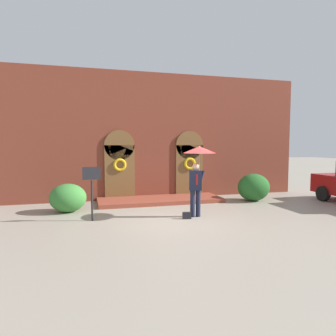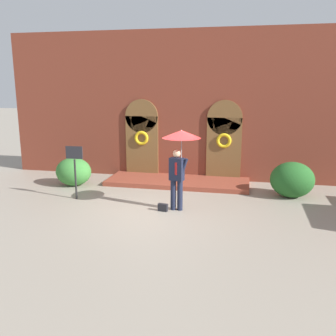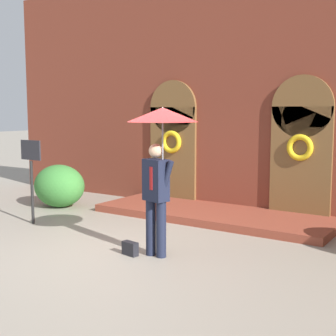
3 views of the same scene
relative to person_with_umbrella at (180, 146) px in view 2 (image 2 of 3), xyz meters
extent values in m
plane|color=gray|center=(-0.60, -0.19, -1.91)|extent=(80.00, 80.00, 0.00)
cube|color=brown|center=(-0.60, 4.01, 0.89)|extent=(14.00, 0.50, 5.60)
cube|color=brown|center=(-2.20, 3.72, -0.71)|extent=(1.30, 0.08, 2.40)
cylinder|color=brown|center=(-2.20, 3.72, 0.49)|extent=(1.30, 0.08, 1.30)
cube|color=brown|center=(1.00, 3.72, -0.71)|extent=(1.30, 0.08, 2.40)
cylinder|color=brown|center=(1.00, 3.72, 0.49)|extent=(1.30, 0.08, 1.30)
torus|color=gold|center=(-2.20, 3.65, -0.36)|extent=(0.56, 0.12, 0.56)
torus|color=gold|center=(1.00, 3.65, -0.36)|extent=(0.56, 0.12, 0.56)
cube|color=brown|center=(-0.60, 2.86, -1.83)|extent=(5.20, 1.80, 0.16)
cylinder|color=#191E33|center=(-0.20, 0.00, -1.46)|extent=(0.16, 0.16, 0.90)
cylinder|color=#191E33|center=(0.00, 0.00, -1.46)|extent=(0.16, 0.16, 0.90)
cube|color=#191E33|center=(-0.10, 0.00, -0.68)|extent=(0.45, 0.33, 0.66)
cube|color=#A51919|center=(-0.10, -0.13, -0.64)|extent=(0.06, 0.02, 0.36)
sphere|color=tan|center=(-0.10, 0.00, -0.22)|extent=(0.22, 0.22, 0.22)
cylinder|color=#191E33|center=(0.12, 0.00, -0.58)|extent=(0.22, 0.09, 0.46)
cylinder|color=gray|center=(0.03, 0.00, -0.26)|extent=(0.02, 0.02, 0.98)
cone|color=red|center=(0.03, 0.00, 0.34)|extent=(1.10, 1.10, 0.22)
cone|color=white|center=(0.03, 0.00, 0.35)|extent=(0.61, 0.61, 0.20)
cube|color=black|center=(-0.47, -0.20, -1.80)|extent=(0.30, 0.16, 0.22)
cylinder|color=black|center=(-3.46, 0.37, -1.26)|extent=(0.06, 0.06, 1.30)
cube|color=#232328|center=(-3.46, 0.37, -0.39)|extent=(0.56, 0.03, 0.40)
ellipsoid|color=#387A33|center=(-4.27, 1.87, -1.40)|extent=(1.29, 1.10, 1.02)
ellipsoid|color=#235B23|center=(3.34, 2.03, -1.33)|extent=(1.41, 1.17, 1.17)
camera|label=1|loc=(-3.62, -9.32, 0.50)|focal=32.00mm
camera|label=2|loc=(1.86, -10.31, 1.74)|focal=40.00mm
camera|label=3|loc=(4.09, -5.93, 0.40)|focal=50.00mm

